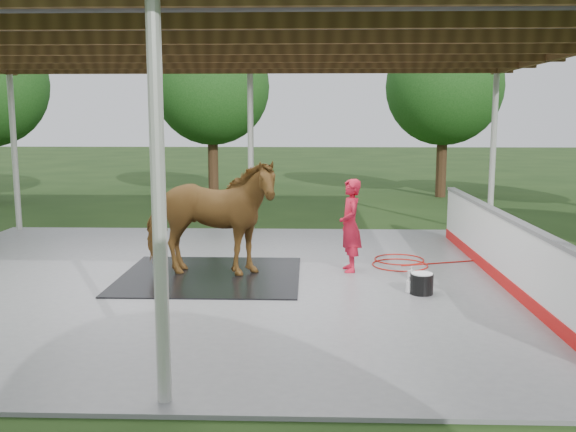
{
  "coord_description": "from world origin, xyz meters",
  "views": [
    {
      "loc": [
        1.39,
        -10.53,
        2.77
      ],
      "look_at": [
        1.03,
        0.33,
        1.09
      ],
      "focal_mm": 40.0,
      "sensor_mm": 36.0,
      "label": 1
    }
  ],
  "objects_px": {
    "dasher_board": "(502,250)",
    "wash_bucket": "(422,283)",
    "horse": "(209,218)",
    "handler": "(350,225)"
  },
  "relations": [
    {
      "from": "dasher_board",
      "to": "handler",
      "type": "xyz_separation_m",
      "value": [
        -2.48,
        0.67,
        0.28
      ]
    },
    {
      "from": "wash_bucket",
      "to": "dasher_board",
      "type": "bearing_deg",
      "value": 28.84
    },
    {
      "from": "dasher_board",
      "to": "wash_bucket",
      "type": "xyz_separation_m",
      "value": [
        -1.46,
        -0.8,
        -0.37
      ]
    },
    {
      "from": "dasher_board",
      "to": "wash_bucket",
      "type": "relative_size",
      "value": 22.34
    },
    {
      "from": "dasher_board",
      "to": "horse",
      "type": "bearing_deg",
      "value": 177.74
    },
    {
      "from": "horse",
      "to": "handler",
      "type": "height_order",
      "value": "horse"
    },
    {
      "from": "handler",
      "to": "dasher_board",
      "type": "bearing_deg",
      "value": 67.33
    },
    {
      "from": "horse",
      "to": "wash_bucket",
      "type": "bearing_deg",
      "value": -102.43
    },
    {
      "from": "dasher_board",
      "to": "wash_bucket",
      "type": "distance_m",
      "value": 1.7
    },
    {
      "from": "dasher_board",
      "to": "handler",
      "type": "relative_size",
      "value": 4.85
    }
  ]
}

